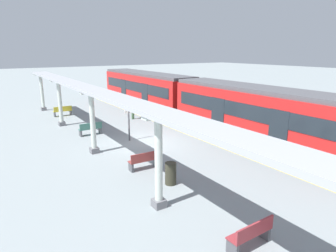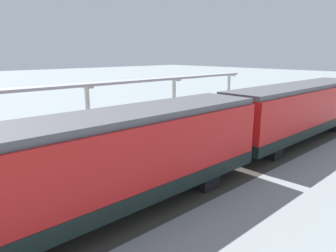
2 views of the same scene
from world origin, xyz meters
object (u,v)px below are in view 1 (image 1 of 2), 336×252
(bench_far_end, at_px, (91,129))
(bench_extra_slot, at_px, (145,160))
(bench_near_end, at_px, (251,234))
(trash_bin, at_px, (171,173))
(canopy_pillar_nearest, at_px, (42,92))
(canopy_pillar_fourth, at_px, (159,162))
(platform_info_sign, at_px, (129,120))
(bench_mid_platform, at_px, (63,111))
(passenger_waiting_near_edge, at_px, (133,106))
(canopy_pillar_third, at_px, (93,122))
(train_near_carriage, at_px, (146,90))
(train_far_carriage, at_px, (261,116))
(canopy_pillar_second, at_px, (60,103))

(bench_far_end, height_order, bench_extra_slot, same)
(bench_near_end, relative_size, trash_bin, 1.58)
(canopy_pillar_nearest, bearing_deg, canopy_pillar_fourth, 90.00)
(bench_near_end, bearing_deg, platform_info_sign, -97.94)
(canopy_pillar_nearest, xyz_separation_m, platform_info_sign, (-2.62, 13.10, -0.41))
(canopy_pillar_nearest, relative_size, bench_mid_platform, 2.27)
(bench_far_end, bearing_deg, canopy_pillar_fourth, 84.60)
(passenger_waiting_near_edge, bearing_deg, bench_extra_slot, 66.76)
(bench_far_end, bearing_deg, canopy_pillar_third, 74.44)
(bench_near_end, height_order, bench_extra_slot, same)
(train_near_carriage, distance_m, platform_info_sign, 10.50)
(canopy_pillar_third, distance_m, passenger_waiting_near_edge, 8.35)
(canopy_pillar_fourth, distance_m, bench_near_end, 3.76)
(bench_near_end, relative_size, passenger_waiting_near_edge, 0.86)
(canopy_pillar_nearest, bearing_deg, train_near_carriage, 152.50)
(bench_near_end, distance_m, trash_bin, 4.74)
(train_far_carriage, height_order, canopy_pillar_nearest, train_far_carriage)
(bench_mid_platform, bearing_deg, bench_far_end, 90.62)
(canopy_pillar_nearest, bearing_deg, canopy_pillar_second, 90.00)
(platform_info_sign, bearing_deg, bench_near_end, 82.06)
(train_near_carriage, relative_size, bench_near_end, 8.76)
(bench_mid_platform, relative_size, bench_far_end, 1.00)
(platform_info_sign, height_order, passenger_waiting_near_edge, platform_info_sign)
(bench_near_end, distance_m, bench_mid_platform, 20.89)
(train_far_carriage, distance_m, passenger_waiting_near_edge, 10.88)
(train_near_carriage, distance_m, bench_near_end, 21.37)
(train_near_carriage, height_order, canopy_pillar_third, train_near_carriage)
(passenger_waiting_near_edge, bearing_deg, bench_mid_platform, -43.54)
(canopy_pillar_nearest, relative_size, bench_extra_slot, 2.26)
(train_far_carriage, xyz_separation_m, canopy_pillar_nearest, (8.54, -18.25, -0.09))
(trash_bin, bearing_deg, platform_info_sign, -100.55)
(platform_info_sign, bearing_deg, canopy_pillar_nearest, -78.69)
(bench_far_end, relative_size, bench_extra_slot, 0.99)
(bench_mid_platform, height_order, bench_far_end, same)
(bench_mid_platform, xyz_separation_m, bench_extra_slot, (-0.33, 14.14, 0.00))
(bench_mid_platform, bearing_deg, passenger_waiting_near_edge, 136.46)
(canopy_pillar_nearest, relative_size, platform_info_sign, 1.55)
(bench_far_end, bearing_deg, train_near_carriage, -140.85)
(bench_extra_slot, height_order, trash_bin, trash_bin)
(platform_info_sign, bearing_deg, trash_bin, 79.45)
(bench_far_end, relative_size, passenger_waiting_near_edge, 0.85)
(canopy_pillar_fourth, xyz_separation_m, platform_info_sign, (-2.62, -7.93, -0.41))
(canopy_pillar_third, xyz_separation_m, passenger_waiting_near_edge, (-5.46, -6.29, -0.63))
(train_near_carriage, height_order, canopy_pillar_nearest, train_near_carriage)
(bench_far_end, bearing_deg, bench_mid_platform, -89.38)
(bench_far_end, bearing_deg, bench_near_end, 90.23)
(platform_info_sign, bearing_deg, bench_mid_platform, -79.88)
(train_near_carriage, bearing_deg, trash_bin, 64.89)
(train_far_carriage, relative_size, bench_extra_slot, 8.74)
(bench_near_end, height_order, bench_far_end, same)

